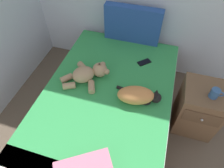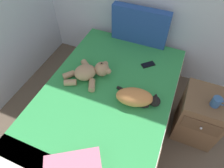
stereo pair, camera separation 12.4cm
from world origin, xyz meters
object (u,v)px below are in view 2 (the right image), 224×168
(bed, at_px, (106,110))
(teddy_bear, at_px, (90,72))
(cell_phone, at_px, (148,65))
(nightstand, at_px, (199,116))
(mug, at_px, (217,102))
(cat, at_px, (136,97))
(patterned_cushion, at_px, (140,26))

(bed, height_order, teddy_bear, teddy_bear)
(teddy_bear, bearing_deg, cell_phone, 38.16)
(nightstand, height_order, mug, mug)
(bed, xyz_separation_m, mug, (0.96, 0.22, 0.38))
(mug, bearing_deg, cell_phone, 153.20)
(bed, height_order, cell_phone, cell_phone)
(teddy_bear, bearing_deg, bed, -35.70)
(cat, bearing_deg, bed, -172.03)
(cell_phone, xyz_separation_m, nightstand, (0.65, -0.30, -0.22))
(patterned_cushion, distance_m, cat, 0.95)
(bed, bearing_deg, mug, 13.13)
(bed, height_order, mug, mug)
(cat, distance_m, cell_phone, 0.54)
(patterned_cushion, xyz_separation_m, cell_phone, (0.23, -0.37, -0.21))
(bed, height_order, patterned_cushion, patterned_cushion)
(cat, relative_size, cell_phone, 2.81)
(nightstand, bearing_deg, bed, -163.15)
(patterned_cushion, height_order, mug, patterned_cushion)
(teddy_bear, distance_m, nightstand, 1.20)
(mug, bearing_deg, patterned_cushion, 142.30)
(cat, xyz_separation_m, nightstand, (0.62, 0.24, -0.29))
(patterned_cushion, distance_m, teddy_bear, 0.83)
(cat, bearing_deg, cell_phone, 93.24)
(patterned_cushion, bearing_deg, cell_phone, -57.44)
(nightstand, xyz_separation_m, mug, (0.04, -0.05, 0.34))
(cat, distance_m, nightstand, 0.72)
(cell_phone, distance_m, mug, 0.78)
(teddy_bear, relative_size, mug, 3.93)
(patterned_cushion, bearing_deg, mug, -37.70)
(cell_phone, relative_size, mug, 1.31)
(cat, relative_size, nightstand, 0.76)
(cat, distance_m, teddy_bear, 0.56)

